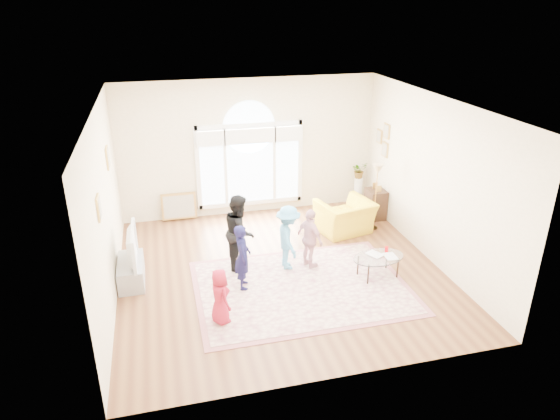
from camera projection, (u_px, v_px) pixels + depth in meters
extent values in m
plane|color=#55301B|center=(281.00, 271.00, 9.55)|extent=(6.00, 6.00, 0.00)
plane|color=beige|center=(249.00, 148.00, 11.59)|extent=(6.00, 0.00, 6.00)
plane|color=beige|center=(340.00, 278.00, 6.24)|extent=(6.00, 0.00, 6.00)
plane|color=beige|center=(105.00, 209.00, 8.24)|extent=(0.00, 6.00, 6.00)
plane|color=beige|center=(432.00, 180.00, 9.59)|extent=(0.00, 6.00, 6.00)
plane|color=white|center=(281.00, 104.00, 8.28)|extent=(6.00, 6.00, 0.00)
cube|color=white|center=(251.00, 202.00, 12.09)|extent=(2.50, 0.08, 0.10)
cube|color=white|center=(249.00, 125.00, 11.34)|extent=(2.50, 0.08, 0.10)
cube|color=white|center=(198.00, 169.00, 11.44)|extent=(0.10, 0.08, 2.00)
cube|color=white|center=(300.00, 161.00, 11.98)|extent=(0.10, 0.08, 2.00)
cube|color=#C6E2FF|center=(212.00, 168.00, 11.51)|extent=(0.55, 0.02, 1.80)
cube|color=#C6E2FF|center=(287.00, 162.00, 11.91)|extent=(0.55, 0.02, 1.80)
cube|color=#C6E2FF|center=(250.00, 165.00, 11.71)|extent=(1.10, 0.02, 1.80)
cylinder|color=#C6E2FF|center=(249.00, 127.00, 11.36)|extent=(1.20, 0.02, 1.20)
cube|color=white|center=(225.00, 167.00, 11.57)|extent=(0.07, 0.04, 1.80)
cube|color=white|center=(274.00, 163.00, 11.83)|extent=(0.07, 0.04, 1.80)
cube|color=white|center=(211.00, 138.00, 11.16)|extent=(0.65, 0.12, 0.35)
cube|color=white|center=(250.00, 136.00, 11.36)|extent=(1.20, 0.12, 0.35)
cube|color=white|center=(288.00, 133.00, 11.56)|extent=(0.65, 0.12, 0.35)
cube|color=tan|center=(108.00, 158.00, 9.21)|extent=(0.03, 0.34, 0.40)
cube|color=#ADA38E|center=(109.00, 158.00, 9.21)|extent=(0.01, 0.28, 0.34)
cube|color=tan|center=(99.00, 208.00, 7.29)|extent=(0.03, 0.30, 0.36)
cube|color=#ADA38E|center=(100.00, 207.00, 7.29)|extent=(0.01, 0.24, 0.30)
cube|color=tan|center=(387.00, 131.00, 11.23)|extent=(0.03, 0.28, 0.34)
cube|color=#ADA38E|center=(386.00, 131.00, 11.23)|extent=(0.01, 0.22, 0.28)
cube|color=tan|center=(385.00, 149.00, 11.40)|extent=(0.03, 0.28, 0.34)
cube|color=#ADA38E|center=(384.00, 150.00, 11.40)|extent=(0.01, 0.22, 0.28)
cube|color=tan|center=(379.00, 136.00, 11.63)|extent=(0.03, 0.26, 0.32)
cube|color=#ADA38E|center=(379.00, 136.00, 11.62)|extent=(0.01, 0.20, 0.26)
cube|color=beige|center=(302.00, 287.00, 9.01)|extent=(3.60, 2.60, 0.02)
cube|color=#9B595D|center=(302.00, 287.00, 9.01)|extent=(3.80, 2.80, 0.01)
cube|color=#93959B|center=(131.00, 272.00, 9.11)|extent=(0.45, 1.00, 0.42)
imported|color=black|center=(128.00, 246.00, 8.91)|extent=(0.14, 1.09, 0.63)
cube|color=#6779E4|center=(133.00, 246.00, 8.93)|extent=(0.02, 0.89, 0.51)
ellipsoid|color=silver|center=(379.00, 257.00, 9.20)|extent=(1.08, 0.78, 0.02)
cylinder|color=black|center=(387.00, 260.00, 9.55)|extent=(0.03, 0.03, 0.40)
cylinder|color=black|center=(358.00, 266.00, 9.33)|extent=(0.03, 0.03, 0.40)
cylinder|color=black|center=(398.00, 268.00, 9.24)|extent=(0.03, 0.03, 0.40)
cylinder|color=black|center=(368.00, 275.00, 9.02)|extent=(0.03, 0.03, 0.40)
imported|color=#B2A58C|center=(371.00, 256.00, 9.18)|extent=(0.33, 0.36, 0.03)
imported|color=#B2A58C|center=(385.00, 257.00, 9.16)|extent=(0.22, 0.30, 0.02)
cylinder|color=red|center=(386.00, 250.00, 9.33)|extent=(0.07, 0.07, 0.12)
imported|color=yellow|center=(345.00, 217.00, 11.00)|extent=(1.31, 1.21, 0.73)
cube|color=black|center=(375.00, 204.00, 11.73)|extent=(0.40, 0.50, 0.70)
cylinder|color=black|center=(373.00, 228.00, 11.32)|extent=(0.20, 0.20, 0.02)
cylinder|color=#BE8B45|center=(375.00, 200.00, 11.06)|extent=(0.02, 0.02, 1.35)
cone|color=#CCB284|center=(378.00, 169.00, 10.78)|extent=(0.29, 0.29, 0.22)
cylinder|color=white|center=(358.00, 191.00, 12.50)|extent=(0.20, 0.20, 0.70)
imported|color=#33722D|center=(359.00, 170.00, 12.28)|extent=(0.43, 0.40, 0.41)
cube|color=tan|center=(180.00, 220.00, 11.75)|extent=(0.80, 0.14, 0.62)
imported|color=maroon|center=(220.00, 296.00, 7.86)|extent=(0.43, 0.53, 0.94)
imported|color=#13123A|center=(243.00, 257.00, 8.78)|extent=(0.35, 0.47, 1.21)
imported|color=black|center=(240.00, 231.00, 9.45)|extent=(0.67, 0.79, 1.45)
imported|color=#E1A5AF|center=(310.00, 239.00, 9.46)|extent=(0.53, 0.75, 1.18)
imported|color=#4A95C0|center=(288.00, 238.00, 9.41)|extent=(0.48, 0.82, 1.26)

